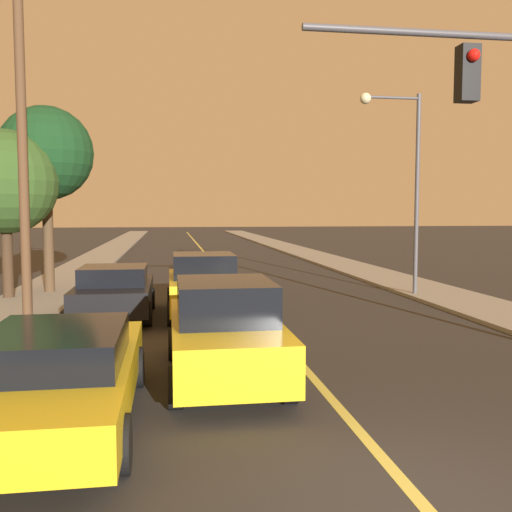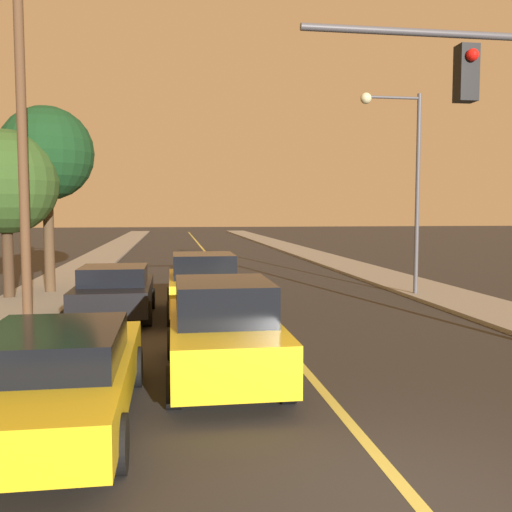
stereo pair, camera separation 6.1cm
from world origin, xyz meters
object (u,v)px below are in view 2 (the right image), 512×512
car_outer_lane_second (115,291)px  streetlamp_right (403,164)px  car_near_lane_front (223,331)px  tree_left_far (47,154)px  car_near_lane_second (203,285)px  tree_left_near (5,182)px  car_outer_lane_front (57,374)px  utility_pole_left (22,138)px

car_outer_lane_second → streetlamp_right: size_ratio=0.62×
car_near_lane_front → car_outer_lane_second: 6.42m
streetlamp_right → tree_left_far: bearing=169.2°
car_near_lane_second → tree_left_near: bearing=148.9°
car_outer_lane_front → car_outer_lane_second: car_outer_lane_second is taller
car_near_lane_front → streetlamp_right: streetlamp_right is taller
car_near_lane_second → utility_pole_left: utility_pole_left is taller
car_near_lane_second → utility_pole_left: 5.88m
car_outer_lane_front → car_near_lane_front: bearing=37.4°
tree_left_far → utility_pole_left: bearing=-84.5°
tree_left_near → tree_left_far: 1.82m
streetlamp_right → car_outer_lane_second: bearing=-164.8°
utility_pole_left → tree_left_far: size_ratio=1.40×
car_outer_lane_front → tree_left_near: 12.29m
car_near_lane_front → car_near_lane_second: size_ratio=1.08×
car_near_lane_second → car_outer_lane_second: size_ratio=1.02×
car_near_lane_front → tree_left_near: tree_left_near is taller
streetlamp_right → tree_left_near: bearing=175.0°
car_near_lane_second → tree_left_far: bearing=136.3°
car_near_lane_front → car_outer_lane_second: bearing=111.5°
car_near_lane_second → streetlamp_right: 7.97m
car_near_lane_second → tree_left_near: 7.58m
tree_left_far → tree_left_near: bearing=-132.6°
car_outer_lane_second → car_near_lane_second: bearing=-1.0°
car_near_lane_front → tree_left_near: (-5.99, 9.53, 2.92)m
car_outer_lane_front → car_outer_lane_second: bearing=90.0°
car_outer_lane_second → utility_pole_left: (-2.10, -0.51, 3.92)m
streetlamp_right → car_near_lane_front: bearing=-128.4°
tree_left_near → tree_left_far: size_ratio=0.85×
car_near_lane_front → tree_left_far: 12.39m
car_near_lane_second → tree_left_far: 7.89m
car_outer_lane_front → streetlamp_right: (9.05, 10.23, 3.68)m
streetlamp_right → utility_pole_left: (-11.15, -2.98, 0.25)m
car_outer_lane_second → tree_left_far: bearing=119.0°
car_near_lane_front → car_outer_lane_front: bearing=-142.6°
car_outer_lane_second → tree_left_near: size_ratio=0.77×
car_outer_lane_front → utility_pole_left: bearing=106.1°
car_near_lane_second → tree_left_far: size_ratio=0.66×
car_near_lane_front → car_outer_lane_front: car_near_lane_front is taller
car_near_lane_second → tree_left_near: tree_left_near is taller
car_near_lane_front → car_outer_lane_front: 2.97m
car_outer_lane_front → tree_left_far: bearing=101.8°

